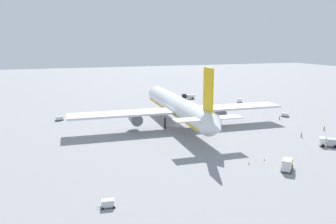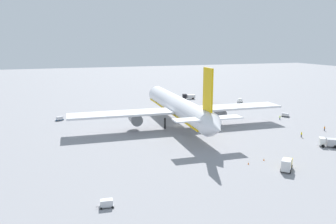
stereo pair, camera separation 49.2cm
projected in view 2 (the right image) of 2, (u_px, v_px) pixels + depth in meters
The scene contains 16 objects.
ground_plane at pixel (177, 125), 122.75m from camera, with size 600.00×600.00×0.00m, color gray.
airliner at pixel (178, 107), 120.17m from camera, with size 71.75×77.66×23.07m.
service_truck_0 at pixel (189, 96), 179.25m from camera, with size 3.34×6.95×2.84m.
service_truck_1 at pixel (209, 99), 168.52m from camera, with size 6.83×4.98×3.23m.
service_truck_2 at pixel (329, 142), 97.54m from camera, with size 4.87×5.63×2.59m.
service_truck_3 at pixel (287, 164), 79.34m from camera, with size 5.13×5.08×3.01m.
service_truck_4 at pixel (164, 100), 168.11m from camera, with size 5.28×4.65×2.81m.
service_van at pixel (240, 100), 169.21m from camera, with size 4.67×4.35×1.97m.
baggage_cart_0 at pixel (60, 118), 130.34m from camera, with size 2.49×3.56×1.54m.
baggage_cart_1 at pixel (285, 115), 136.86m from camera, with size 3.43×2.71×1.48m.
baggage_cart_2 at pixel (107, 203), 61.80m from camera, with size 1.74×3.37×1.52m.
ground_worker_0 at pixel (324, 128), 115.11m from camera, with size 0.55×0.55×1.70m.
ground_worker_1 at pixel (280, 118), 131.96m from camera, with size 0.48×0.48×1.63m.
ground_worker_2 at pixel (301, 134), 107.39m from camera, with size 0.43×0.43×1.78m.
traffic_cone_1 at pixel (248, 163), 83.67m from camera, with size 0.36×0.36×0.55m, color orange.
traffic_cone_2 at pixel (264, 160), 86.35m from camera, with size 0.36×0.36×0.55m, color orange.
Camera 2 is at (-111.79, 41.30, 30.01)m, focal length 35.78 mm.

